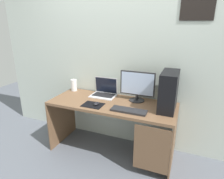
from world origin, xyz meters
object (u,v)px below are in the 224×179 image
at_px(mouse_left, 96,104).
at_px(keyboard, 129,111).
at_px(laptop, 104,92).
at_px(speaker, 74,85).
at_px(monitor, 137,86).
at_px(pc_tower, 169,91).

bearing_deg(mouse_left, keyboard, -2.66).
bearing_deg(laptop, speaker, 177.83).
distance_m(monitor, speaker, 1.00).
bearing_deg(mouse_left, monitor, 38.06).
distance_m(laptop, speaker, 0.51).
distance_m(speaker, keyboard, 1.08).
bearing_deg(keyboard, pc_tower, 30.51).
height_order(monitor, keyboard, monitor).
relative_size(laptop, speaker, 1.99).
bearing_deg(speaker, monitor, -2.77).
height_order(pc_tower, mouse_left, pc_tower).
xyz_separation_m(monitor, keyboard, (0.00, -0.35, -0.19)).
xyz_separation_m(pc_tower, monitor, (-0.41, 0.12, -0.03)).
bearing_deg(speaker, keyboard, -21.96).
distance_m(keyboard, mouse_left, 0.43).
distance_m(pc_tower, speaker, 1.42).
xyz_separation_m(monitor, mouse_left, (-0.43, -0.33, -0.18)).
relative_size(speaker, keyboard, 0.41).
distance_m(laptop, mouse_left, 0.37).
distance_m(pc_tower, laptop, 0.92).
distance_m(pc_tower, keyboard, 0.52).
height_order(speaker, mouse_left, speaker).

